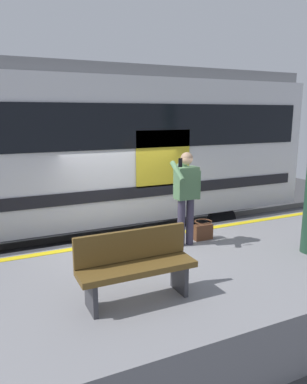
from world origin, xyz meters
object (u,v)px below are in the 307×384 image
train_carriage (49,144)px  handbag (203,231)px  passenger (186,191)px  bench (135,264)px

train_carriage → handbag: (-2.29, 2.87, -1.51)m
train_carriage → passenger: train_carriage is taller
handbag → bench: bench is taller
train_carriage → bench: 4.62m
handbag → train_carriage: bearing=-51.3°
passenger → handbag: passenger is taller
handbag → bench: bearing=37.7°
train_carriage → bench: (-0.24, 4.45, -1.20)m
train_carriage → bench: bearing=93.1°
handbag → bench: (2.05, 1.58, 0.31)m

